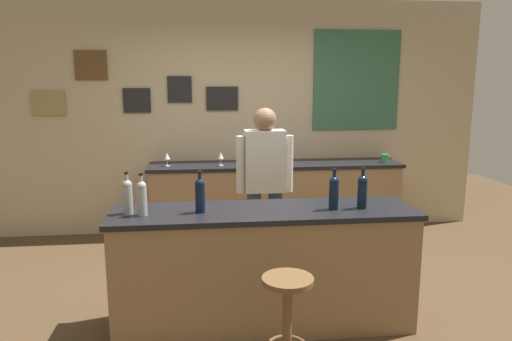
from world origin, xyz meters
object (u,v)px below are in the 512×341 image
at_px(wine_bottle_c, 200,194).
at_px(coffee_mug, 385,158).
at_px(wine_bottle_d, 334,191).
at_px(wine_glass_a, 167,157).
at_px(bar_stool, 287,311).
at_px(bartender, 265,183).
at_px(wine_bottle_e, 362,190).
at_px(wine_bottle_a, 127,195).
at_px(wine_bottle_b, 142,197).
at_px(wine_glass_c, 264,155).
at_px(wine_glass_b, 221,156).

height_order(wine_bottle_c, coffee_mug, wine_bottle_c).
distance_m(wine_bottle_d, wine_glass_a, 2.46).
distance_m(bar_stool, wine_bottle_d, 0.99).
relative_size(bartender, bar_stool, 2.38).
relative_size(wine_bottle_e, coffee_mug, 2.45).
xyz_separation_m(wine_bottle_d, coffee_mug, (1.19, 2.04, -0.11)).
height_order(bar_stool, wine_bottle_a, wine_bottle_a).
bearing_deg(wine_bottle_b, wine_glass_a, 89.09).
xyz_separation_m(wine_glass_a, wine_glass_c, (1.10, -0.02, 0.00)).
xyz_separation_m(wine_bottle_a, wine_glass_c, (1.24, 1.99, -0.05)).
height_order(wine_glass_c, coffee_mug, wine_glass_c).
relative_size(wine_bottle_a, wine_glass_c, 1.97).
height_order(bartender, bar_stool, bartender).
xyz_separation_m(wine_bottle_b, coffee_mug, (2.58, 2.04, -0.11)).
distance_m(wine_bottle_e, wine_glass_c, 2.08).
bearing_deg(wine_bottle_c, bartender, 55.82).
bearing_deg(wine_bottle_b, wine_bottle_d, 0.27).
distance_m(bartender, wine_glass_b, 1.19).
bearing_deg(wine_bottle_a, coffee_mug, 36.53).
bearing_deg(wine_bottle_a, wine_bottle_c, -2.36).
xyz_separation_m(bartender, wine_bottle_c, (-0.58, -0.86, 0.12)).
bearing_deg(wine_bottle_b, bar_stool, -34.26).
height_order(bar_stool, wine_glass_c, wine_glass_c).
bearing_deg(wine_glass_c, bartender, -97.15).
bearing_deg(wine_glass_c, wine_bottle_e, -76.93).
bearing_deg(wine_bottle_d, wine_bottle_c, 178.41).
bearing_deg(wine_bottle_c, wine_glass_b, 83.48).
relative_size(wine_bottle_c, wine_glass_a, 1.97).
xyz_separation_m(bar_stool, coffee_mug, (1.65, 2.68, 0.49)).
relative_size(wine_glass_c, coffee_mug, 1.24).
xyz_separation_m(wine_bottle_b, wine_glass_c, (1.14, 2.04, -0.05)).
bearing_deg(bar_stool, wine_bottle_a, 146.41).
relative_size(wine_bottle_a, wine_bottle_e, 1.00).
height_order(bar_stool, wine_bottle_c, wine_bottle_c).
relative_size(wine_bottle_b, wine_glass_a, 1.97).
bearing_deg(wine_bottle_b, wine_bottle_e, 0.43).
xyz_separation_m(wine_bottle_b, wine_bottle_e, (1.61, 0.01, 0.00)).
bearing_deg(bartender, wine_bottle_c, -124.18).
height_order(wine_bottle_d, wine_glass_a, wine_bottle_d).
bearing_deg(wine_bottle_e, wine_glass_c, 103.07).
bearing_deg(wine_bottle_b, wine_glass_c, 60.94).
relative_size(wine_glass_a, coffee_mug, 1.24).
bearing_deg(wine_bottle_e, bartender, 124.96).
relative_size(wine_glass_b, wine_glass_c, 1.00).
distance_m(bartender, wine_bottle_c, 1.04).
bearing_deg(wine_glass_b, coffee_mug, 0.41).
height_order(bartender, wine_bottle_d, bartender).
xyz_separation_m(bar_stool, wine_bottle_b, (-0.93, 0.64, 0.60)).
xyz_separation_m(bartender, wine_bottle_a, (-1.10, -0.84, 0.12)).
xyz_separation_m(wine_bottle_a, wine_glass_a, (0.14, 2.01, -0.05)).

